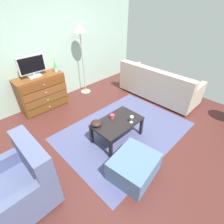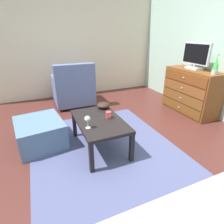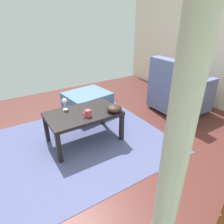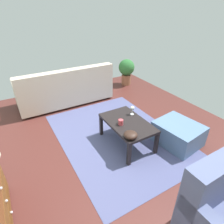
{
  "view_description": "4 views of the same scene",
  "coord_description": "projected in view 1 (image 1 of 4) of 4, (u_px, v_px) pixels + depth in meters",
  "views": [
    {
      "loc": [
        -1.85,
        -1.89,
        2.35
      ],
      "look_at": [
        -0.21,
        -0.24,
        0.71
      ],
      "focal_mm": 26.74,
      "sensor_mm": 36.0,
      "label": 1
    },
    {
      "loc": [
        1.96,
        -0.92,
        1.47
      ],
      "look_at": [
        0.04,
        -0.1,
        0.55
      ],
      "focal_mm": 28.88,
      "sensor_mm": 36.0,
      "label": 2
    },
    {
      "loc": [
        0.82,
        1.86,
        1.56
      ],
      "look_at": [
        -0.27,
        0.13,
        0.53
      ],
      "focal_mm": 31.5,
      "sensor_mm": 36.0,
      "label": 3
    },
    {
      "loc": [
        -2.15,
        1.27,
        2.09
      ],
      "look_at": [
        0.16,
        -0.08,
        0.55
      ],
      "focal_mm": 30.78,
      "sensor_mm": 36.0,
      "label": 4
    }
  ],
  "objects": [
    {
      "name": "ground_plane",
      "position": [
        111.0,
        132.0,
        3.53
      ],
      "size": [
        5.66,
        4.74,
        0.05
      ],
      "primitive_type": "cube",
      "color": "#4F2420"
    },
    {
      "name": "wall_accent_rear",
      "position": [
        48.0,
        47.0,
        3.98
      ],
      "size": [
        5.66,
        0.12,
        2.69
      ],
      "primitive_type": "cube",
      "color": "#A6C3B4",
      "rests_on": "ground_plane"
    },
    {
      "name": "area_rug",
      "position": [
        124.0,
        131.0,
        3.51
      ],
      "size": [
        2.6,
        1.9,
        0.01
      ],
      "primitive_type": "cube",
      "color": "#4B507B",
      "rests_on": "ground_plane"
    },
    {
      "name": "dresser",
      "position": [
        42.0,
        93.0,
        4.02
      ],
      "size": [
        1.08,
        0.49,
        0.84
      ],
      "color": "brown",
      "rests_on": "ground_plane"
    },
    {
      "name": "tv",
      "position": [
        32.0,
        66.0,
        3.62
      ],
      "size": [
        0.59,
        0.18,
        0.47
      ],
      "color": "silver",
      "rests_on": "dresser"
    },
    {
      "name": "lava_lamp",
      "position": [
        55.0,
        66.0,
        3.93
      ],
      "size": [
        0.09,
        0.09,
        0.33
      ],
      "color": "#B7B7BC",
      "rests_on": "dresser"
    },
    {
      "name": "coffee_table",
      "position": [
        117.0,
        123.0,
        3.13
      ],
      "size": [
        0.92,
        0.57,
        0.43
      ],
      "color": "black",
      "rests_on": "ground_plane"
    },
    {
      "name": "wine_glass",
      "position": [
        132.0,
        117.0,
        3.01
      ],
      "size": [
        0.07,
        0.07,
        0.16
      ],
      "color": "silver",
      "rests_on": "coffee_table"
    },
    {
      "name": "mug",
      "position": [
        112.0,
        116.0,
        3.15
      ],
      "size": [
        0.11,
        0.08,
        0.08
      ],
      "color": "#BC404A",
      "rests_on": "coffee_table"
    },
    {
      "name": "bowl_decorative",
      "position": [
        96.0,
        123.0,
        2.98
      ],
      "size": [
        0.2,
        0.2,
        0.09
      ],
      "primitive_type": "ellipsoid",
      "color": "#2F1E17",
      "rests_on": "coffee_table"
    },
    {
      "name": "couch_large",
      "position": [
        157.0,
        86.0,
        4.51
      ],
      "size": [
        0.85,
        2.1,
        0.86
      ],
      "color": "#332319",
      "rests_on": "ground_plane"
    },
    {
      "name": "armchair",
      "position": [
        22.0,
        184.0,
        2.14
      ],
      "size": [
        0.8,
        0.8,
        0.92
      ],
      "color": "#332319",
      "rests_on": "ground_plane"
    },
    {
      "name": "ottoman",
      "position": [
        134.0,
        166.0,
        2.57
      ],
      "size": [
        0.77,
        0.68,
        0.36
      ],
      "primitive_type": "cube",
      "rotation": [
        0.0,
        0.0,
        0.13
      ],
      "color": "slate",
      "rests_on": "ground_plane"
    },
    {
      "name": "standing_lamp",
      "position": [
        80.0,
        36.0,
        4.06
      ],
      "size": [
        0.32,
        0.32,
        1.8
      ],
      "color": "#A59E8C",
      "rests_on": "ground_plane"
    }
  ]
}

